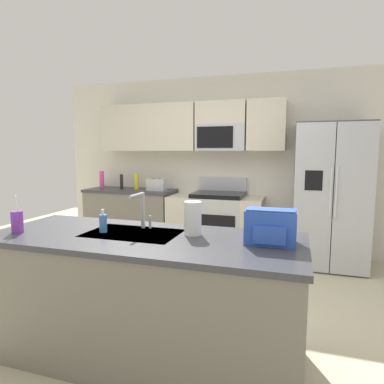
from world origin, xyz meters
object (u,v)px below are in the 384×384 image
Objects in this scene: refrigerator at (330,196)px; paper_towel_roll at (193,218)px; bottle_pink at (102,180)px; backpack at (271,226)px; pepper_mill at (122,182)px; range_oven at (216,223)px; toaster at (157,185)px; drink_cup_purple at (17,222)px; bottle_yellow at (137,181)px; soap_dispenser at (103,223)px; sink_faucet at (142,207)px.

paper_towel_roll is (-1.12, -2.34, 0.09)m from refrigerator.
refrigerator is 6.79× the size of bottle_pink.
backpack is at bearing -103.24° from refrigerator.
paper_towel_roll reaches higher than pepper_mill.
toaster is (-0.91, -0.05, 0.55)m from range_oven.
backpack is at bearing 8.19° from drink_cup_purple.
drink_cup_purple is at bearing -80.92° from bottle_yellow.
soap_dispenser is (1.04, -2.56, -0.05)m from bottle_yellow.
bottle_yellow is at bearing 178.12° from refrigerator.
pepper_mill is 0.96× the size of paper_towel_roll.
drink_cup_purple is (0.07, -2.69, -0.01)m from toaster.
range_oven is at bearing 72.93° from drink_cup_purple.
toaster is 1.65× the size of soap_dispenser.
bottle_pink is (-0.37, 0.02, 0.02)m from pepper_mill.
sink_faucet is 0.43m from paper_towel_roll.
sink_faucet is (1.52, -2.36, 0.05)m from pepper_mill.
sink_faucet is (-1.54, -2.29, 0.14)m from refrigerator.
refrigerator is 3.57m from drink_cup_purple.
paper_towel_roll is (1.32, -2.36, 0.03)m from toaster.
drink_cup_purple is at bearing -131.51° from refrigerator.
bottle_pink is (-0.62, -0.01, 0.01)m from bottle_yellow.
range_oven is at bearing 89.50° from sink_faucet.
toaster is at bearing -176.71° from range_oven.
drink_cup_purple reaches higher than range_oven.
bottle_yellow reaches higher than toaster.
bottle_yellow is (-0.37, 0.07, 0.03)m from toaster.
bottle_yellow is 2.97m from paper_towel_roll.
toaster is 1.22× the size of pepper_mill.
soap_dispenser is 1.20m from backpack.
bottle_pink is 3.35m from paper_towel_roll.
bottle_pink is at bearing 138.86° from backpack.
pepper_mill is 3.52m from backpack.
range_oven is at bearing 99.56° from paper_towel_roll.
drink_cup_purple reaches higher than bottle_yellow.
toaster is 0.87× the size of backpack.
toaster is 1.14× the size of bottle_yellow.
paper_towel_roll is (1.25, 0.33, 0.04)m from drink_cup_purple.
paper_towel_roll is 0.55m from backpack.
bottle_yellow is 0.90× the size of bottle_pink.
soap_dispenser is 0.71× the size of paper_towel_roll.
refrigerator is 2.48m from backpack.
bottle_yellow is at bearing 117.97° from sink_faucet.
paper_towel_roll is at bearing -46.40° from bottle_pink.
drink_cup_purple is (0.69, -2.74, -0.03)m from pepper_mill.
range_oven is 2.61m from soap_dispenser.
pepper_mill reaches higher than soap_dispenser.
range_oven is 5.67× the size of paper_towel_roll.
bottle_yellow is at bearing 124.78° from paper_towel_roll.
toaster is 0.99× the size of sink_faucet.
soap_dispenser is (0.60, 0.20, -0.01)m from drink_cup_purple.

